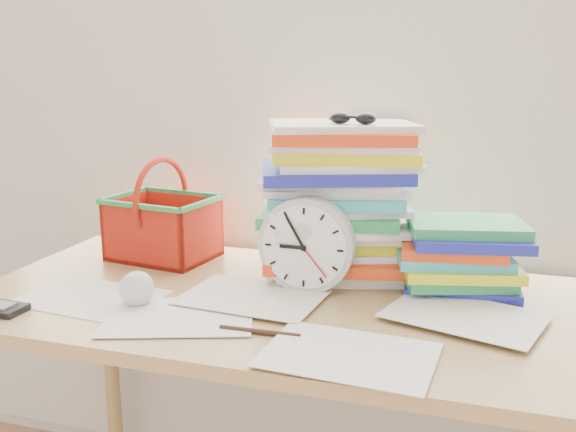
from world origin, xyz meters
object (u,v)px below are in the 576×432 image
(desk, at_px, (280,329))
(paper_stack, at_px, (338,199))
(basket, at_px, (162,209))
(clock, at_px, (307,245))
(book_stack, at_px, (460,257))

(desk, bearing_deg, paper_stack, 70.13)
(desk, distance_m, basket, 0.49)
(desk, bearing_deg, basket, 152.74)
(desk, relative_size, clock, 6.36)
(basket, bearing_deg, paper_stack, 10.35)
(clock, height_order, basket, basket)
(paper_stack, bearing_deg, basket, -178.22)
(desk, distance_m, clock, 0.20)
(desk, relative_size, book_stack, 5.07)
(paper_stack, height_order, basket, paper_stack)
(paper_stack, height_order, book_stack, paper_stack)
(desk, height_order, basket, basket)
(clock, bearing_deg, book_stack, 16.47)
(desk, relative_size, basket, 5.26)
(clock, bearing_deg, paper_stack, 77.17)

